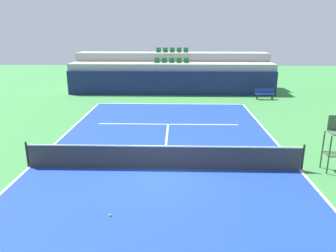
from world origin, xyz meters
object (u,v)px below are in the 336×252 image
Objects in this scene: umpire_chair at (336,142)px; tennis_ball_0 at (110,215)px; tennis_net at (163,157)px; player_bench at (265,93)px.

tennis_ball_0 is at bearing -156.12° from umpire_chair.
tennis_net is 3.86m from tennis_ball_0.
tennis_net is 5.04× the size of umpire_chair.
umpire_chair reaches higher than tennis_net.
umpire_chair is 13.88m from player_bench.
player_bench is at bearing 86.56° from umpire_chair.
player_bench reaches higher than tennis_ball_0.
player_bench is at bearing 61.54° from tennis_net.
player_bench is (7.53, 13.90, -0.00)m from tennis_net.
player_bench is at bearing 62.78° from tennis_ball_0.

